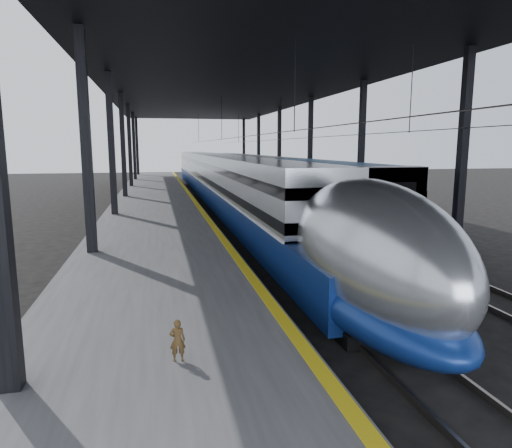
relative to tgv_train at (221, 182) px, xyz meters
name	(u,v)px	position (x,y,z in m)	size (l,w,h in m)	color
ground	(277,312)	(-2.00, -25.75, -1.96)	(160.00, 160.00, 0.00)	black
platform	(155,210)	(-5.50, -5.75, -1.46)	(6.00, 80.00, 1.00)	#4C4C4F
yellow_strip	(195,202)	(-2.70, -5.75, -0.96)	(0.30, 80.00, 0.01)	yellow
rails	(266,212)	(2.50, -5.75, -1.88)	(6.52, 80.00, 0.16)	slate
canopy	(230,85)	(-0.10, -5.75, 7.15)	(18.00, 75.00, 9.47)	black
tgv_train	(221,182)	(0.00, 0.00, 0.00)	(2.93, 65.20, 4.20)	#B1B3B8
second_train	(260,175)	(5.00, 7.21, 0.07)	(2.91, 56.05, 4.00)	#15498B
child	(177,340)	(-5.12, -30.37, -0.57)	(0.29, 0.19, 0.79)	#453017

